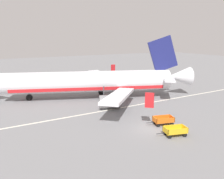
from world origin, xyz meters
name	(u,v)px	position (x,y,z in m)	size (l,w,h in m)	color
ground_plane	(150,129)	(0.00, 0.00, 0.00)	(220.00, 220.00, 0.00)	slate
apron_stripe	(112,109)	(0.00, 9.06, 0.01)	(120.00, 0.36, 0.01)	silver
airplane	(94,82)	(0.57, 16.59, 3.05)	(36.16, 29.48, 11.34)	silver
baggage_cart_nearest	(175,131)	(1.22, -3.02, 0.60)	(3.61, 2.05, 1.07)	gold
baggage_cart_second_in_row	(163,120)	(2.40, 0.23, 0.60)	(3.61, 2.05, 1.07)	orange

